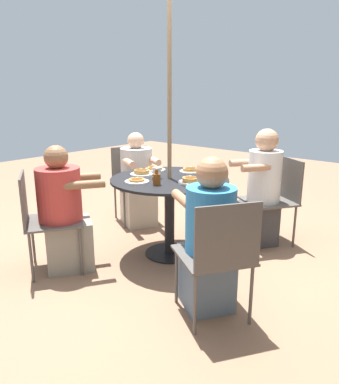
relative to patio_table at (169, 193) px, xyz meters
name	(u,v)px	position (x,y,z in m)	size (l,w,h in m)	color
ground_plane	(169,253)	(0.00, 0.00, -0.61)	(12.00, 12.00, 0.00)	#8C664C
patio_table	(169,193)	(0.00, 0.00, 0.00)	(1.10, 1.10, 0.76)	black
umbrella_pole	(169,132)	(0.00, 0.00, 0.57)	(0.04, 0.04, 2.36)	#846B4C
patio_chair_north	(133,178)	(-0.50, -1.03, -0.10)	(0.63, 0.63, 0.88)	#514C47
diner_north	(137,184)	(-0.42, -0.86, -0.12)	(0.53, 0.58, 1.08)	beige
patio_chair_east	(42,215)	(0.97, -0.60, -0.10)	(0.64, 0.64, 0.88)	#514C47
diner_east	(64,215)	(0.82, -0.50, -0.11)	(0.63, 0.58, 1.11)	gray
patio_chair_south	(219,252)	(0.61, 0.96, -0.10)	(0.65, 0.65, 0.88)	#514C47
diner_south	(208,242)	(0.52, 0.81, -0.10)	(0.55, 0.59, 1.12)	slate
patio_chair_west	(276,195)	(-0.96, 0.62, -0.10)	(0.65, 0.65, 0.88)	#514C47
diner_west	(261,192)	(-0.81, 0.52, -0.06)	(0.55, 0.51, 1.19)	#3D3D42
pancake_plate_a	(142,173)	(0.07, -0.29, 0.17)	(0.21, 0.21, 0.06)	white
pancake_plate_b	(137,181)	(0.31, -0.11, 0.16)	(0.21, 0.21, 0.05)	white
pancake_plate_c	(190,181)	(0.03, 0.27, 0.17)	(0.21, 0.21, 0.06)	white
pancake_plate_d	(190,170)	(-0.33, -0.02, 0.16)	(0.21, 0.21, 0.05)	white
pancake_plate_e	(155,169)	(-0.16, -0.34, 0.16)	(0.21, 0.21, 0.05)	white
syrup_bottle	(157,179)	(0.27, 0.08, 0.20)	(0.09, 0.07, 0.14)	brown
coffee_cup	(213,168)	(-0.46, 0.17, 0.20)	(0.08, 0.08, 0.10)	white
drinking_glass_a	(209,179)	(-0.03, 0.43, 0.20)	(0.07, 0.07, 0.10)	silver
drinking_glass_b	(157,173)	(0.07, -0.09, 0.20)	(0.08, 0.08, 0.10)	silver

